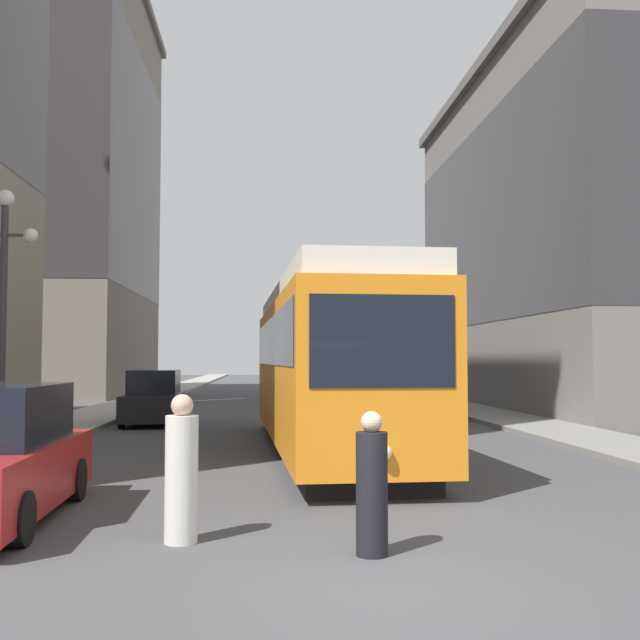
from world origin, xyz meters
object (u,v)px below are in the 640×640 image
parked_car_left_near (154,399)px  lamp_post_left_near (3,280)px  transit_bus (380,365)px  pedestrian_crossing_near (372,488)px  streetcar (325,363)px  pedestrian_crossing_far (181,473)px

parked_car_left_near → lamp_post_left_near: 9.79m
transit_bus → pedestrian_crossing_near: (-3.91, -23.89, -1.21)m
streetcar → parked_car_left_near: size_ratio=3.05×
pedestrian_crossing_far → lamp_post_left_near: size_ratio=0.31×
streetcar → lamp_post_left_near: size_ratio=2.37×
lamp_post_left_near → streetcar: bearing=10.1°
transit_bus → pedestrian_crossing_near: 24.24m
streetcar → pedestrian_crossing_far: size_ratio=7.69×
pedestrian_crossing_near → lamp_post_left_near: 10.96m
streetcar → transit_bus: 15.06m
streetcar → pedestrian_crossing_near: streetcar is taller
transit_bus → pedestrian_crossing_far: bearing=-103.5°
parked_car_left_near → pedestrian_crossing_far: size_ratio=2.52×
streetcar → transit_bus: (3.64, 14.62, -0.15)m
parked_car_left_near → pedestrian_crossing_near: (4.88, -17.14, -0.10)m
pedestrian_crossing_near → pedestrian_crossing_far: size_ratio=0.91×
streetcar → lamp_post_left_near: bearing=-172.5°
streetcar → pedestrian_crossing_far: 8.97m
lamp_post_left_near → parked_car_left_near: bearing=78.2°
streetcar → pedestrian_crossing_far: (-2.45, -8.53, -1.28)m
pedestrian_crossing_far → parked_car_left_near: bearing=-136.9°
parked_car_left_near → lamp_post_left_near: lamp_post_left_near is taller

